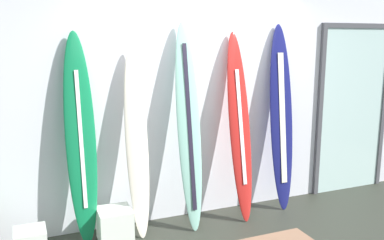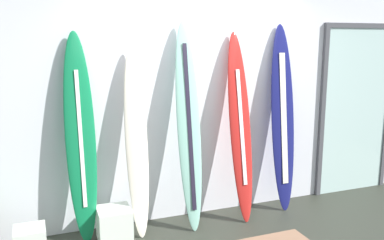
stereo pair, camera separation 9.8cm
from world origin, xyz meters
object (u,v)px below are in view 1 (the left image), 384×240
Objects in this scene: surfboard_crimson at (240,128)px; surfboard_navy at (281,120)px; surfboard_emerald at (81,140)px; display_block_center at (115,225)px; surfboard_ivory at (137,145)px; surfboard_seafoam at (189,127)px; glass_door at (352,106)px.

surfboard_crimson is 0.60m from surfboard_navy.
surfboard_emerald is 0.94m from display_block_center.
surfboard_ivory is at bearing -178.56° from surfboard_navy.
surfboard_seafoam reaches higher than surfboard_emerald.
surfboard_emerald is 3.57m from glass_door.
surfboard_navy reaches higher than display_block_center.
surfboard_navy is at bearing 1.44° from surfboard_ivory.
surfboard_navy reaches higher than surfboard_ivory.
surfboard_crimson is at bearing -1.11° from surfboard_ivory.
glass_door is at bearing 4.02° from surfboard_ivory.
surfboard_emerald is at bearing 175.50° from surfboard_ivory.
surfboard_navy is (1.21, 0.07, -0.02)m from surfboard_seafoam.
surfboard_ivory is 5.77× the size of display_block_center.
surfboard_seafoam reaches higher than display_block_center.
surfboard_navy is (2.33, 0.00, 0.03)m from surfboard_emerald.
surfboard_crimson is at bearing -173.53° from surfboard_navy.
surfboard_seafoam is 1.01× the size of surfboard_navy.
display_block_center is at bearing -176.00° from surfboard_navy.
surfboard_crimson is (1.18, -0.02, 0.09)m from surfboard_ivory.
surfboard_navy is at bearing 4.00° from display_block_center.
surfboard_navy is at bearing -172.29° from glass_door.
surfboard_ivory is 0.92× the size of surfboard_crimson.
glass_door is (1.23, 0.17, 0.06)m from surfboard_navy.
surfboard_emerald is 0.95× the size of surfboard_seafoam.
surfboard_emerald is 0.95× the size of glass_door.
surfboard_crimson is 0.96× the size of surfboard_navy.
surfboard_navy is at bearing 6.47° from surfboard_crimson.
display_block_center is (-0.28, -0.10, -0.79)m from surfboard_ivory.
surfboard_emerald is at bearing -179.97° from surfboard_navy.
display_block_center is at bearing -177.01° from surfboard_crimson.
surfboard_ivory is (0.55, -0.04, -0.10)m from surfboard_emerald.
surfboard_seafoam is (1.12, -0.07, 0.05)m from surfboard_emerald.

